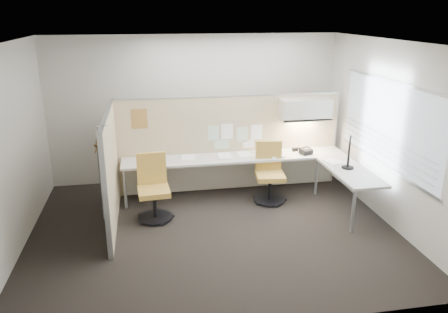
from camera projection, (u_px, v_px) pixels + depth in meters
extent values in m
cube|color=black|center=(214.00, 230.00, 6.72)|extent=(5.50, 4.50, 0.01)
cube|color=white|center=(212.00, 42.00, 5.83)|extent=(5.50, 4.50, 0.01)
cube|color=beige|center=(195.00, 109.00, 8.38)|extent=(5.50, 0.02, 2.80)
cube|color=beige|center=(249.00, 209.00, 4.18)|extent=(5.50, 0.02, 2.80)
cube|color=beige|center=(9.00, 153.00, 5.82)|extent=(0.02, 4.50, 2.80)
cube|color=beige|center=(389.00, 133.00, 6.74)|extent=(0.02, 4.50, 2.80)
cube|color=#9BA6B5|center=(388.00, 124.00, 6.68)|extent=(0.01, 2.80, 1.30)
cube|color=#C4B387|center=(229.00, 144.00, 8.03)|extent=(4.10, 0.06, 1.75)
cube|color=#C4B387|center=(111.00, 171.00, 6.66)|extent=(0.06, 2.20, 1.75)
cube|color=beige|center=(236.00, 158.00, 7.78)|extent=(4.00, 0.60, 0.04)
cube|color=beige|center=(351.00, 172.00, 7.10)|extent=(0.60, 1.47, 0.04)
cube|color=beige|center=(233.00, 172.00, 8.15)|extent=(3.90, 0.02, 0.64)
cylinder|color=#A5A8AA|center=(125.00, 189.00, 7.34)|extent=(0.05, 0.05, 0.69)
cylinder|color=#A5A8AA|center=(353.00, 211.00, 6.54)|extent=(0.05, 0.05, 0.69)
cylinder|color=#A5A8AA|center=(316.00, 176.00, 7.91)|extent=(0.05, 0.05, 0.69)
cube|color=beige|center=(305.00, 109.00, 7.86)|extent=(0.90, 0.36, 0.38)
cube|color=#FFEABF|center=(305.00, 121.00, 7.92)|extent=(0.60, 0.06, 0.02)
cube|color=#8CBF8C|center=(213.00, 133.00, 7.88)|extent=(0.21, 0.00, 0.28)
cube|color=white|center=(227.00, 131.00, 7.91)|extent=(0.21, 0.00, 0.28)
cube|color=#8CBF8C|center=(242.00, 134.00, 7.98)|extent=(0.21, 0.00, 0.28)
cube|color=white|center=(256.00, 132.00, 8.02)|extent=(0.21, 0.00, 0.28)
cube|color=#8CBF8C|center=(222.00, 144.00, 7.97)|extent=(0.28, 0.00, 0.18)
cube|color=white|center=(248.00, 144.00, 8.06)|extent=(0.21, 0.00, 0.14)
cube|color=orange|center=(139.00, 119.00, 7.56)|extent=(0.28, 0.00, 0.35)
cylinder|color=black|center=(155.00, 217.00, 7.04)|extent=(0.55, 0.55, 0.03)
cylinder|color=black|center=(155.00, 205.00, 6.97)|extent=(0.06, 0.06, 0.42)
cube|color=#EDB558|center=(154.00, 191.00, 6.89)|extent=(0.52, 0.52, 0.08)
cube|color=#EDB558|center=(152.00, 168.00, 7.01)|extent=(0.47, 0.10, 0.53)
cylinder|color=black|center=(269.00, 200.00, 7.69)|extent=(0.54, 0.54, 0.03)
cylinder|color=black|center=(270.00, 189.00, 7.63)|extent=(0.06, 0.06, 0.42)
cube|color=#EDB558|center=(270.00, 176.00, 7.55)|extent=(0.53, 0.53, 0.08)
cube|color=#EDB558|center=(269.00, 155.00, 7.67)|extent=(0.46, 0.12, 0.52)
cylinder|color=black|center=(348.00, 167.00, 7.20)|extent=(0.20, 0.20, 0.02)
cylinder|color=black|center=(348.00, 163.00, 7.17)|extent=(0.04, 0.04, 0.18)
cube|color=black|center=(349.00, 148.00, 7.09)|extent=(0.25, 0.43, 0.31)
cube|color=black|center=(349.00, 148.00, 7.09)|extent=(0.20, 0.38, 0.28)
cube|color=black|center=(306.00, 151.00, 7.91)|extent=(0.25, 0.24, 0.12)
cylinder|color=black|center=(301.00, 149.00, 7.90)|extent=(0.09, 0.17, 0.04)
cube|color=black|center=(277.00, 152.00, 7.96)|extent=(0.14, 0.06, 0.05)
cube|color=black|center=(295.00, 150.00, 8.07)|extent=(0.11, 0.07, 0.06)
cube|color=silver|center=(102.00, 126.00, 5.69)|extent=(0.14, 0.02, 0.02)
cylinder|color=silver|center=(97.00, 132.00, 5.70)|extent=(0.02, 0.02, 0.14)
cube|color=#AD7F4C|center=(98.00, 142.00, 5.74)|extent=(0.02, 0.41, 0.12)
cube|color=#AD7F4C|center=(96.00, 144.00, 5.78)|extent=(0.02, 0.41, 0.12)
cube|color=#91949B|center=(101.00, 185.00, 5.88)|extent=(0.01, 0.07, 1.02)
cube|color=white|center=(152.00, 162.00, 7.46)|extent=(0.28, 0.33, 0.03)
cube|color=white|center=(188.00, 157.00, 7.71)|extent=(0.26, 0.32, 0.02)
cube|color=white|center=(224.00, 156.00, 7.72)|extent=(0.24, 0.30, 0.04)
cube|color=white|center=(244.00, 154.00, 7.88)|extent=(0.24, 0.31, 0.01)
cube|color=white|center=(276.00, 155.00, 7.81)|extent=(0.25, 0.32, 0.03)
cube|color=white|center=(333.00, 162.00, 7.49)|extent=(0.30, 0.35, 0.02)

